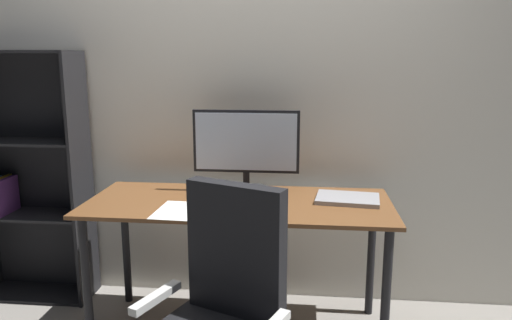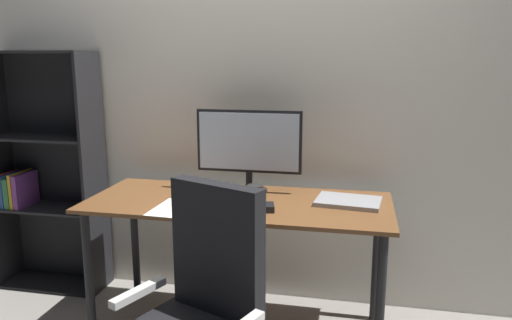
% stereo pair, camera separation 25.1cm
% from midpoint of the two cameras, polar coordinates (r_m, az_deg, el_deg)
% --- Properties ---
extents(back_wall, '(6.40, 0.10, 2.60)m').
position_cam_midpoint_polar(back_wall, '(2.92, -3.25, 8.57)').
color(back_wall, silver).
rests_on(back_wall, ground).
extents(desk, '(1.57, 0.65, 0.74)m').
position_cam_midpoint_polar(desk, '(2.56, -4.85, -6.76)').
color(desk, brown).
rests_on(desk, ground).
extents(monitor, '(0.58, 0.20, 0.45)m').
position_cam_midpoint_polar(monitor, '(2.65, -3.88, 1.67)').
color(monitor, black).
rests_on(monitor, desk).
extents(keyboard, '(0.29, 0.12, 0.02)m').
position_cam_midpoint_polar(keyboard, '(2.40, -6.22, -5.63)').
color(keyboard, black).
rests_on(keyboard, desk).
extents(mouse, '(0.08, 0.11, 0.03)m').
position_cam_midpoint_polar(mouse, '(2.38, -1.13, -5.54)').
color(mouse, black).
rests_on(mouse, desk).
extents(coffee_mug, '(0.10, 0.08, 0.10)m').
position_cam_midpoint_polar(coffee_mug, '(2.48, -2.83, -4.05)').
color(coffee_mug, black).
rests_on(coffee_mug, desk).
extents(laptop, '(0.35, 0.27, 0.02)m').
position_cam_midpoint_polar(laptop, '(2.55, 7.91, -4.54)').
color(laptop, '#99999E').
rests_on(laptop, desk).
extents(paper_sheet, '(0.22, 0.31, 0.00)m').
position_cam_midpoint_polar(paper_sheet, '(2.43, -12.00, -5.84)').
color(paper_sheet, white).
rests_on(paper_sheet, desk).
extents(bookshelf, '(0.69, 0.28, 1.51)m').
position_cam_midpoint_polar(bookshelf, '(3.34, -27.16, -2.09)').
color(bookshelf, black).
rests_on(bookshelf, ground).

